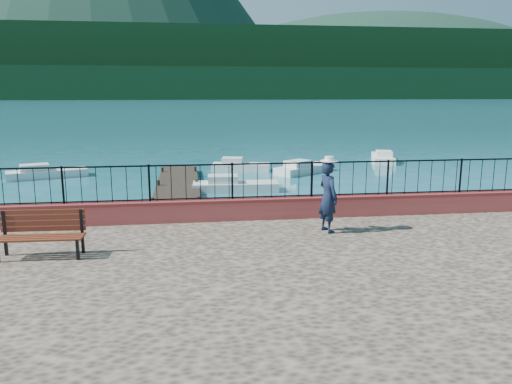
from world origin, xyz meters
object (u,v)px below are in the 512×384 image
object	(u,v)px
person	(328,197)
boat_5	(383,156)
boat_0	(31,225)
boat_4	(241,164)
boat_2	(304,166)
boat_3	(47,170)
boat_1	(235,183)
park_bench	(42,244)

from	to	relation	value
person	boat_5	size ratio (longest dim) A/B	0.44
boat_0	boat_4	world-z (taller)	same
person	boat_2	distance (m)	16.70
boat_0	boat_3	distance (m)	12.08
person	boat_1	size ratio (longest dim) A/B	0.44
boat_4	boat_5	xyz separation A→B (m)	(9.93, 2.64, 0.00)
boat_5	park_bench	bearing A→B (deg)	160.21
boat_0	boat_1	size ratio (longest dim) A/B	1.02
person	boat_2	xyz separation A→B (m)	(3.27, 16.29, -1.69)
park_bench	boat_2	distance (m)	19.98
person	boat_0	distance (m)	9.92
boat_0	boat_2	xyz separation A→B (m)	(11.80, 11.52, 0.00)
boat_1	boat_3	size ratio (longest dim) A/B	0.97
person	boat_5	bearing A→B (deg)	-43.60
boat_2	boat_1	bearing A→B (deg)	-169.08
person	boat_0	xyz separation A→B (m)	(-8.53, 4.77, -1.69)
person	boat_4	size ratio (longest dim) A/B	0.52
park_bench	boat_1	distance (m)	13.61
boat_2	boat_5	size ratio (longest dim) A/B	0.96
person	boat_1	world-z (taller)	person
boat_5	boat_1	bearing A→B (deg)	146.52
park_bench	boat_5	world-z (taller)	park_bench
park_bench	boat_1	size ratio (longest dim) A/B	0.45
boat_0	boat_5	distance (m)	23.86
boat_0	boat_5	size ratio (longest dim) A/B	1.01
person	boat_2	size ratio (longest dim) A/B	0.45
boat_0	boat_5	world-z (taller)	same
boat_2	boat_4	world-z (taller)	same
boat_0	boat_4	bearing A→B (deg)	57.16
boat_1	boat_4	size ratio (longest dim) A/B	1.17
park_bench	boat_4	xyz separation A→B (m)	(6.23, 18.69, -1.10)
park_bench	boat_4	world-z (taller)	park_bench
boat_1	boat_2	xyz separation A→B (m)	(4.48, 4.89, 0.00)
boat_3	boat_4	size ratio (longest dim) A/B	1.21
boat_1	boat_4	world-z (taller)	same
park_bench	boat_3	world-z (taller)	park_bench
person	boat_0	world-z (taller)	person
park_bench	boat_2	world-z (taller)	park_bench
boat_3	boat_5	xyz separation A→B (m)	(20.73, 3.66, 0.00)
boat_2	boat_0	bearing A→B (deg)	-172.26
park_bench	boat_0	world-z (taller)	park_bench
boat_3	boat_5	size ratio (longest dim) A/B	1.02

